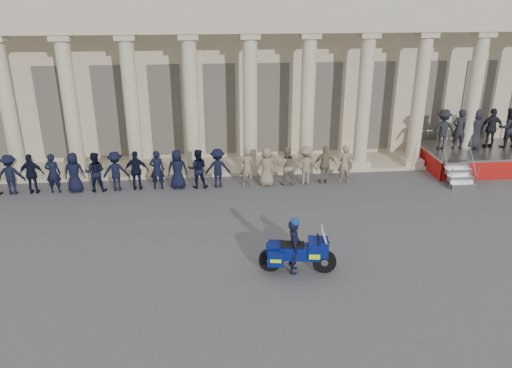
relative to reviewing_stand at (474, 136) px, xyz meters
The scene contains 6 objects.
ground 14.20m from the reviewing_stand, 147.14° to the right, with size 90.00×90.00×0.00m, color #454548.
building 14.13m from the reviewing_stand, 149.12° to the left, with size 40.00×12.50×9.00m.
officer_rank 16.07m from the reviewing_stand, behind, with size 19.29×0.65×1.72m.
reviewing_stand is the anchor object (origin of this frame).
motorcycle 13.08m from the reviewing_stand, 139.01° to the right, with size 2.35×1.07×1.51m.
rider 13.16m from the reviewing_stand, 139.44° to the right, with size 0.50×0.68×1.80m.
Camera 1 is at (-0.51, -13.93, 8.07)m, focal length 35.00 mm.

